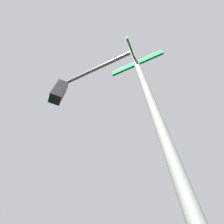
# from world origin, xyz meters

# --- Properties ---
(traffic_signal_near) EXTENTS (2.23, 1.96, 5.54)m
(traffic_signal_near) POSITION_xyz_m (-6.52, -6.32, 3.91)
(traffic_signal_near) COLOR #474C47
(traffic_signal_near) RESTS_ON ground_plane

